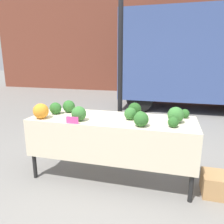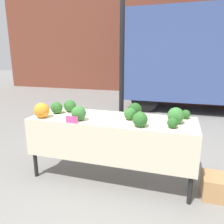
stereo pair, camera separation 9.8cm
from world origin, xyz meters
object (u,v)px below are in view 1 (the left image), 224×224
Objects in this scene: parked_truck at (190,60)px; price_sign at (72,120)px; produce_crate at (221,185)px; orange_cauliflower at (41,111)px.

parked_truck is 5.13m from price_sign.
parked_truck is 10.66× the size of produce_crate.
parked_truck reaches higher than orange_cauliflower.
produce_crate is (1.69, 0.27, -0.72)m from price_sign.
produce_crate is (0.11, -4.57, -1.35)m from parked_truck.
parked_truck reaches higher than produce_crate.
parked_truck reaches higher than price_sign.
orange_cauliflower is 2.30m from produce_crate.
orange_cauliflower is at bearing -175.65° from produce_crate.
orange_cauliflower is 0.48m from price_sign.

